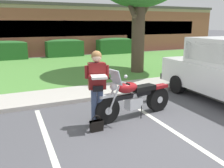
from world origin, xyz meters
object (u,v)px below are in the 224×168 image
(motorcycle, at_px, (137,97))
(hedge_left, at_px, (4,50))
(hedge_center_left, at_px, (65,48))
(hedge_center_right, at_px, (115,46))
(rider_person, at_px, (97,83))
(handbag, at_px, (97,125))
(brick_building, at_px, (49,28))

(motorcycle, relative_size, hedge_left, 0.82)
(hedge_center_left, xyz_separation_m, hedge_center_right, (3.86, 0.00, 0.00))
(rider_person, bearing_deg, hedge_center_left, 77.75)
(motorcycle, height_order, handbag, motorcycle)
(rider_person, relative_size, brick_building, 0.06)
(brick_building, bearing_deg, hedge_center_left, -92.84)
(hedge_center_left, xyz_separation_m, brick_building, (0.30, 6.07, 1.20))
(handbag, xyz_separation_m, hedge_center_left, (2.76, 12.35, 0.51))
(hedge_center_left, distance_m, brick_building, 6.20)
(handbag, height_order, brick_building, brick_building)
(motorcycle, bearing_deg, brick_building, 84.27)
(hedge_left, distance_m, hedge_center_right, 7.71)
(motorcycle, bearing_deg, hedge_left, 101.15)
(motorcycle, xyz_separation_m, hedge_left, (-2.35, 11.93, 0.16))
(hedge_center_left, height_order, brick_building, brick_building)
(rider_person, height_order, handbag, rider_person)
(motorcycle, distance_m, brick_building, 18.15)
(hedge_center_left, relative_size, hedge_center_right, 0.92)
(hedge_center_left, bearing_deg, rider_person, -102.25)
(handbag, height_order, hedge_center_right, hedge_center_right)
(motorcycle, relative_size, hedge_center_left, 0.90)
(motorcycle, distance_m, hedge_center_left, 12.03)
(hedge_left, relative_size, brick_building, 0.10)
(hedge_left, bearing_deg, rider_person, -84.16)
(rider_person, distance_m, hedge_center_right, 13.70)
(handbag, distance_m, hedge_center_right, 14.02)
(handbag, relative_size, hedge_center_left, 0.14)
(motorcycle, xyz_separation_m, handbag, (-1.26, -0.42, -0.34))
(rider_person, distance_m, hedge_center_left, 12.36)
(hedge_left, bearing_deg, handbag, -84.95)
(motorcycle, bearing_deg, hedge_center_left, 82.81)
(rider_person, distance_m, brick_building, 18.40)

